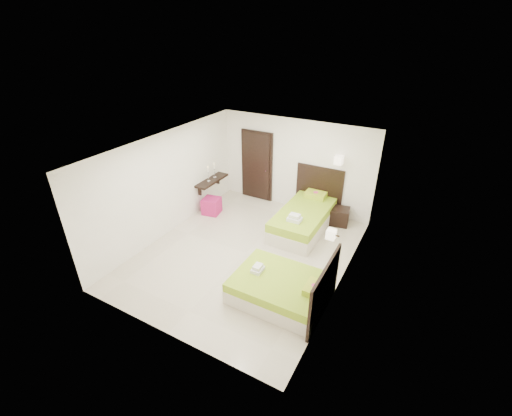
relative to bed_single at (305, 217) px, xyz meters
The scene contains 7 objects.
floor 1.91m from the bed_single, 114.35° to the right, with size 5.50×5.50×0.00m, color beige.
bed_single is the anchor object (origin of this frame).
bed_double 2.77m from the bed_single, 76.66° to the right, with size 1.81×1.54×1.49m.
nightstand 1.00m from the bed_single, 42.60° to the left, with size 0.52×0.46×0.46m, color black.
ottoman 2.68m from the bed_single, 169.07° to the right, with size 0.46×0.46×0.46m, color #A01554.
door 2.32m from the bed_single, 153.58° to the left, with size 1.02×0.15×2.14m.
console_shelf 2.90m from the bed_single, behind, with size 0.35×1.20×0.78m.
Camera 1 is at (3.42, -5.71, 4.81)m, focal length 24.00 mm.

